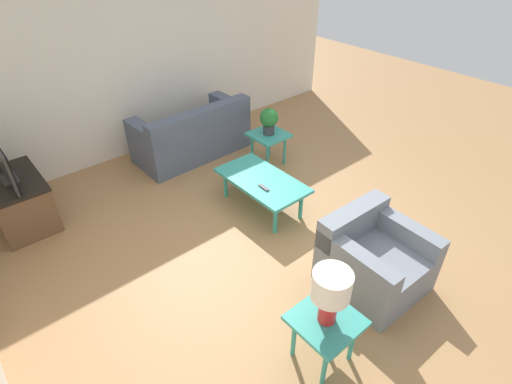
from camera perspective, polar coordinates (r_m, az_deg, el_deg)
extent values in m
plane|color=#A87A4C|center=(4.74, 4.67, -5.94)|extent=(14.00, 14.00, 0.00)
cube|color=silver|center=(6.35, -15.32, 17.94)|extent=(0.12, 7.20, 2.70)
cube|color=#4C566B|center=(6.26, -9.17, 7.30)|extent=(0.85, 1.72, 0.45)
cube|color=#4C566B|center=(5.85, -7.85, 9.86)|extent=(0.24, 1.71, 0.37)
cube|color=#4C566B|center=(6.50, -3.88, 12.14)|extent=(0.81, 0.22, 0.24)
cube|color=#4C566B|center=(5.79, -15.67, 7.85)|extent=(0.81, 0.22, 0.24)
cube|color=slate|center=(4.20, 16.59, -10.30)|extent=(0.91, 0.89, 0.43)
cube|color=slate|center=(4.09, 13.74, -4.05)|extent=(0.23, 0.86, 0.32)
cube|color=slate|center=(3.76, 14.14, -9.37)|extent=(0.89, 0.19, 0.21)
cube|color=slate|center=(4.22, 20.19, -4.97)|extent=(0.89, 0.19, 0.21)
cube|color=teal|center=(4.91, 0.85, 1.70)|extent=(1.17, 0.63, 0.04)
cylinder|color=teal|center=(4.87, 6.43, -1.88)|extent=(0.05, 0.05, 0.38)
cylinder|color=teal|center=(5.44, -0.81, 2.76)|extent=(0.05, 0.05, 0.38)
cylinder|color=teal|center=(4.63, 2.77, -3.93)|extent=(0.05, 0.05, 0.38)
cylinder|color=teal|center=(5.23, -4.38, 1.15)|extent=(0.05, 0.05, 0.38)
cube|color=teal|center=(5.80, 1.82, 8.17)|extent=(0.50, 0.50, 0.04)
cylinder|color=teal|center=(5.91, 4.10, 5.93)|extent=(0.04, 0.04, 0.46)
cylinder|color=teal|center=(6.13, 1.90, 7.12)|extent=(0.04, 0.04, 0.46)
cylinder|color=teal|center=(5.71, 1.64, 4.87)|extent=(0.04, 0.04, 0.46)
cylinder|color=teal|center=(5.93, -0.54, 6.13)|extent=(0.04, 0.04, 0.46)
cube|color=teal|center=(3.34, 9.97, -17.63)|extent=(0.50, 0.50, 0.04)
cylinder|color=teal|center=(3.57, 13.60, -20.05)|extent=(0.04, 0.04, 0.46)
cylinder|color=teal|center=(3.68, 9.33, -17.01)|extent=(0.04, 0.04, 0.46)
cylinder|color=teal|center=(3.41, 9.78, -23.35)|extent=(0.04, 0.04, 0.46)
cylinder|color=teal|center=(3.52, 5.43, -19.97)|extent=(0.04, 0.04, 0.46)
cube|color=brown|center=(5.48, -30.71, -1.15)|extent=(0.93, 0.58, 0.61)
cube|color=black|center=(5.34, -31.61, 1.33)|extent=(0.95, 0.60, 0.04)
cube|color=#2D2D2D|center=(5.32, -31.71, 1.59)|extent=(0.30, 0.16, 0.02)
cube|color=#2D2D2D|center=(5.22, -32.62, 3.71)|extent=(0.89, 0.02, 0.48)
cube|color=black|center=(5.22, -32.50, 3.75)|extent=(0.86, 0.04, 0.45)
cylinder|color=#333338|center=(5.76, 1.84, 8.94)|extent=(0.16, 0.16, 0.14)
sphere|color=#236B2D|center=(5.68, 1.87, 10.59)|extent=(0.26, 0.26, 0.26)
cylinder|color=red|center=(3.22, 10.25, -15.96)|extent=(0.14, 0.14, 0.27)
cylinder|color=white|center=(3.03, 10.75, -12.96)|extent=(0.30, 0.30, 0.23)
cube|color=#4C4C51|center=(4.72, 1.11, 0.62)|extent=(0.16, 0.04, 0.02)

